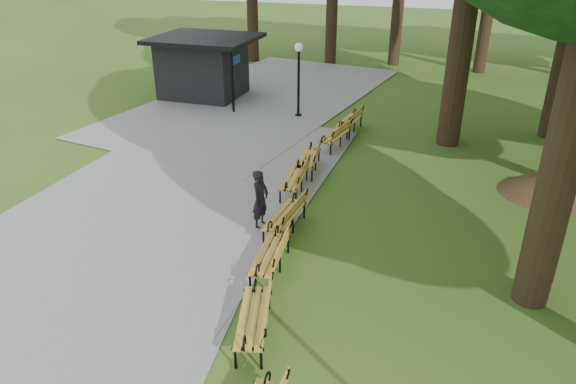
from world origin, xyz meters
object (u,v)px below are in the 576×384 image
(kiosk, at_px, (203,67))
(person, at_px, (260,199))
(dirt_mound, at_px, (559,181))
(bench_6, at_px, (309,158))
(bench_7, at_px, (335,135))
(bench_2, at_px, (253,317))
(bench_3, at_px, (270,254))
(bench_8, at_px, (349,121))
(bench_5, at_px, (294,178))
(bench_4, at_px, (285,216))
(lamp_post, at_px, (299,64))

(kiosk, bearing_deg, person, -57.31)
(dirt_mound, distance_m, bench_6, 7.20)
(bench_7, bearing_deg, bench_2, 15.16)
(bench_3, bearing_deg, bench_8, 176.65)
(bench_8, bearing_deg, bench_5, 2.48)
(bench_2, distance_m, bench_6, 7.76)
(dirt_mound, distance_m, bench_8, 7.60)
(bench_3, relative_size, bench_4, 1.00)
(kiosk, bearing_deg, bench_8, -20.95)
(bench_2, bearing_deg, bench_7, 169.93)
(lamp_post, relative_size, bench_6, 1.55)
(bench_8, bearing_deg, dirt_mound, 69.45)
(person, xyz_separation_m, bench_6, (0.22, 3.76, -0.33))
(person, height_order, bench_6, person)
(bench_4, height_order, bench_7, same)
(bench_2, relative_size, bench_8, 1.00)
(dirt_mound, xyz_separation_m, bench_3, (-6.53, -6.02, -0.00))
(kiosk, height_order, bench_4, kiosk)
(bench_6, bearing_deg, person, -10.33)
(lamp_post, distance_m, bench_6, 5.84)
(person, relative_size, dirt_mound, 0.58)
(lamp_post, xyz_separation_m, bench_4, (2.29, -9.07, -1.70))
(person, relative_size, bench_5, 0.81)
(kiosk, distance_m, bench_3, 14.59)
(dirt_mound, height_order, bench_8, dirt_mound)
(bench_2, bearing_deg, bench_8, 168.55)
(dirt_mound, height_order, bench_3, dirt_mound)
(bench_3, bearing_deg, bench_4, -177.14)
(bench_2, bearing_deg, kiosk, -165.95)
(person, relative_size, bench_7, 0.81)
(bench_5, xyz_separation_m, bench_7, (0.31, 3.89, 0.00))
(bench_4, distance_m, bench_7, 6.10)
(person, height_order, bench_8, person)
(bench_8, bearing_deg, bench_6, 0.56)
(bench_5, bearing_deg, lamp_post, -169.60)
(bench_3, distance_m, bench_8, 9.56)
(bench_4, distance_m, bench_5, 2.25)
(bench_8, bearing_deg, bench_3, 8.36)
(bench_2, bearing_deg, bench_4, 174.85)
(lamp_post, xyz_separation_m, bench_2, (2.92, -12.95, -1.70))
(kiosk, bearing_deg, bench_2, -60.71)
(dirt_mound, relative_size, bench_2, 1.40)
(bench_3, height_order, bench_5, same)
(bench_7, bearing_deg, bench_6, 3.28)
(lamp_post, distance_m, bench_4, 9.51)
(person, xyz_separation_m, bench_3, (0.88, -1.82, -0.33))
(bench_3, xyz_separation_m, bench_7, (-0.35, 7.88, 0.00))
(bench_3, height_order, bench_4, same)
(person, distance_m, kiosk, 12.56)
(bench_7, distance_m, bench_8, 1.69)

